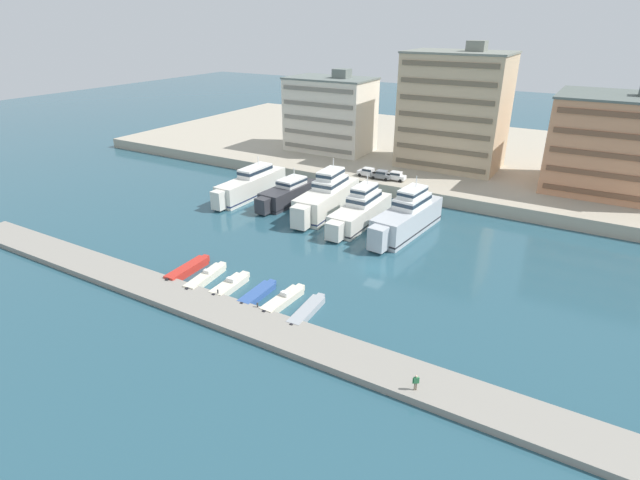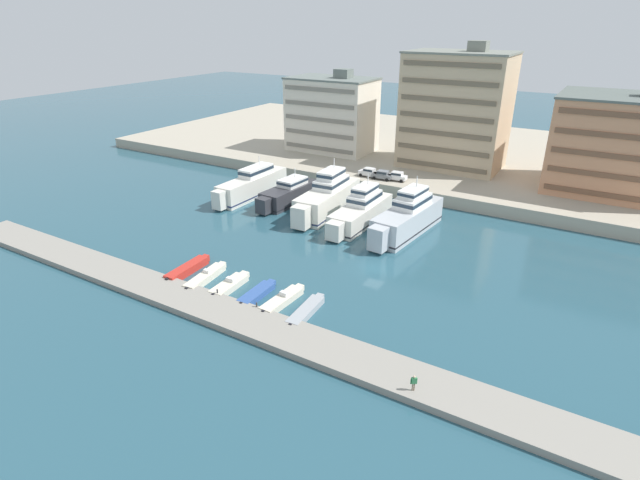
% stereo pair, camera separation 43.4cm
% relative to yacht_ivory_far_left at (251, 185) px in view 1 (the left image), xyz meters
% --- Properties ---
extents(ground_plane, '(400.00, 400.00, 0.00)m').
position_rel_yacht_ivory_far_left_xyz_m(ground_plane, '(33.55, -15.52, -2.32)').
color(ground_plane, '#285160').
extents(quay_promenade, '(180.00, 70.00, 2.35)m').
position_rel_yacht_ivory_far_left_xyz_m(quay_promenade, '(33.55, 48.06, -1.15)').
color(quay_promenade, '#ADA38E').
rests_on(quay_promenade, ground).
extents(pier_dock, '(120.00, 5.54, 0.78)m').
position_rel_yacht_ivory_far_left_xyz_m(pier_dock, '(33.55, -35.70, -1.93)').
color(pier_dock, gray).
rests_on(pier_dock, ground).
extents(yacht_ivory_far_left, '(4.05, 20.19, 7.40)m').
position_rel_yacht_ivory_far_left_xyz_m(yacht_ivory_far_left, '(0.00, 0.00, 0.00)').
color(yacht_ivory_far_left, silver).
rests_on(yacht_ivory_far_left, ground).
extents(yacht_charcoal_left, '(5.07, 16.02, 6.34)m').
position_rel_yacht_ivory_far_left_xyz_m(yacht_charcoal_left, '(8.34, 0.34, -0.45)').
color(yacht_charcoal_left, '#333338').
rests_on(yacht_charcoal_left, ground).
extents(yacht_ivory_mid_left, '(5.83, 20.20, 9.24)m').
position_rel_yacht_ivory_far_left_xyz_m(yacht_ivory_mid_left, '(16.89, 0.02, 0.46)').
color(yacht_ivory_mid_left, silver).
rests_on(yacht_ivory_mid_left, ground).
extents(yacht_ivory_center_left, '(4.59, 18.74, 8.11)m').
position_rel_yacht_ivory_far_left_xyz_m(yacht_ivory_center_left, '(24.42, -1.68, -0.03)').
color(yacht_ivory_center_left, silver).
rests_on(yacht_ivory_center_left, ground).
extents(yacht_silver_center, '(6.33, 19.74, 9.00)m').
position_rel_yacht_ivory_far_left_xyz_m(yacht_silver_center, '(32.67, -1.59, 0.39)').
color(yacht_silver_center, silver).
rests_on(yacht_silver_center, ground).
extents(motorboat_red_far_left, '(2.00, 8.23, 1.08)m').
position_rel_yacht_ivory_far_left_xyz_m(motorboat_red_far_left, '(12.19, -29.96, -1.78)').
color(motorboat_red_far_left, red).
rests_on(motorboat_red_far_left, ground).
extents(motorboat_cream_left, '(2.44, 8.29, 1.41)m').
position_rel_yacht_ivory_far_left_xyz_m(motorboat_cream_left, '(15.82, -30.33, -1.83)').
color(motorboat_cream_left, beige).
rests_on(motorboat_cream_left, ground).
extents(motorboat_cream_mid_left, '(2.31, 7.11, 1.39)m').
position_rel_yacht_ivory_far_left_xyz_m(motorboat_cream_mid_left, '(19.94, -30.29, -1.87)').
color(motorboat_cream_mid_left, beige).
rests_on(motorboat_cream_mid_left, ground).
extents(motorboat_blue_center_left, '(1.95, 6.95, 0.85)m').
position_rel_yacht_ivory_far_left_xyz_m(motorboat_blue_center_left, '(24.26, -30.17, -1.92)').
color(motorboat_blue_center_left, '#33569E').
rests_on(motorboat_blue_center_left, ground).
extents(motorboat_cream_center, '(2.07, 7.85, 1.42)m').
position_rel_yacht_ivory_far_left_xyz_m(motorboat_cream_center, '(27.93, -29.84, -1.86)').
color(motorboat_cream_center, beige).
rests_on(motorboat_cream_center, ground).
extents(motorboat_grey_center_right, '(2.16, 7.86, 0.86)m').
position_rel_yacht_ivory_far_left_xyz_m(motorboat_grey_center_right, '(31.72, -30.47, -1.91)').
color(motorboat_grey_center_right, '#9EA3A8').
rests_on(motorboat_grey_center_right, ground).
extents(car_white_far_left, '(4.16, 2.04, 1.80)m').
position_rel_yacht_ivory_far_left_xyz_m(car_white_far_left, '(17.11, 16.39, 1.01)').
color(car_white_far_left, white).
rests_on(car_white_far_left, quay_promenade).
extents(car_grey_left, '(4.15, 2.03, 1.80)m').
position_rel_yacht_ivory_far_left_xyz_m(car_grey_left, '(20.25, 16.11, 1.01)').
color(car_grey_left, slate).
rests_on(car_grey_left, quay_promenade).
extents(car_white_mid_left, '(4.17, 2.06, 1.80)m').
position_rel_yacht_ivory_far_left_xyz_m(car_white_mid_left, '(23.00, 16.80, 1.01)').
color(car_white_mid_left, white).
rests_on(car_white_mid_left, quay_promenade).
extents(apartment_block_far_left, '(19.94, 12.40, 18.95)m').
position_rel_yacht_ivory_far_left_xyz_m(apartment_block_far_left, '(-0.56, 32.05, 8.57)').
color(apartment_block_far_left, silver).
rests_on(apartment_block_far_left, quay_promenade).
extents(apartment_block_left, '(20.99, 14.17, 25.51)m').
position_rel_yacht_ivory_far_left_xyz_m(apartment_block_left, '(28.74, 32.87, 11.83)').
color(apartment_block_left, '#C6AD89').
rests_on(apartment_block_left, quay_promenade).
extents(apartment_block_mid_left, '(22.08, 17.82, 19.32)m').
position_rel_yacht_ivory_far_left_xyz_m(apartment_block_mid_left, '(59.29, 31.33, 8.73)').
color(apartment_block_mid_left, tan).
rests_on(apartment_block_mid_left, quay_promenade).
extents(pedestrian_near_edge, '(0.54, 0.45, 1.66)m').
position_rel_yacht_ivory_far_left_xyz_m(pedestrian_near_edge, '(47.69, -37.30, -0.56)').
color(pedestrian_near_edge, '#7A6B56').
rests_on(pedestrian_near_edge, pier_dock).
extents(bollard_west, '(0.20, 0.20, 0.61)m').
position_rel_yacht_ivory_far_left_xyz_m(bollard_west, '(20.45, -33.18, -1.21)').
color(bollard_west, '#2D2D33').
rests_on(bollard_west, pier_dock).
extents(bollard_west_mid, '(0.20, 0.20, 0.61)m').
position_rel_yacht_ivory_far_left_xyz_m(bollard_west_mid, '(26.54, -33.18, -1.21)').
color(bollard_west_mid, '#2D2D33').
rests_on(bollard_west_mid, pier_dock).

